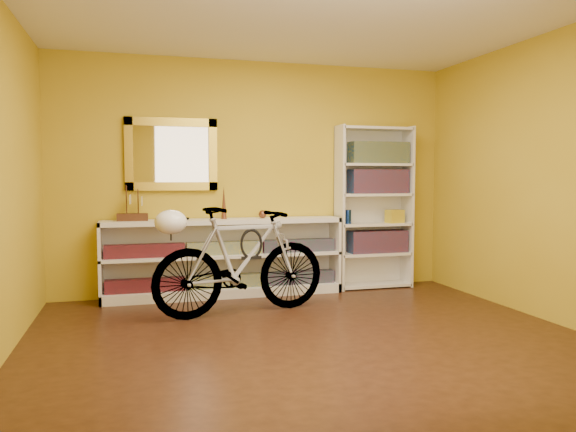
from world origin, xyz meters
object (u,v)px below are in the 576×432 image
object	(u,v)px
bookcase	(374,207)
bicycle	(241,261)
console_unit	(224,258)
helmet	(171,222)

from	to	relation	value
bookcase	bicycle	size ratio (longest dim) A/B	1.09
bicycle	bookcase	bearing A→B (deg)	-74.00
console_unit	bookcase	xyz separation A→B (m)	(1.78, 0.03, 0.52)
bicycle	helmet	xyz separation A→B (m)	(-0.66, -0.12, 0.39)
console_unit	helmet	world-z (taller)	helmet
console_unit	helmet	distance (m)	1.23
console_unit	bookcase	size ratio (longest dim) A/B	1.37
bicycle	helmet	world-z (taller)	bicycle
bookcase	helmet	xyz separation A→B (m)	(-2.41, -0.97, -0.05)
console_unit	bicycle	world-z (taller)	bicycle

